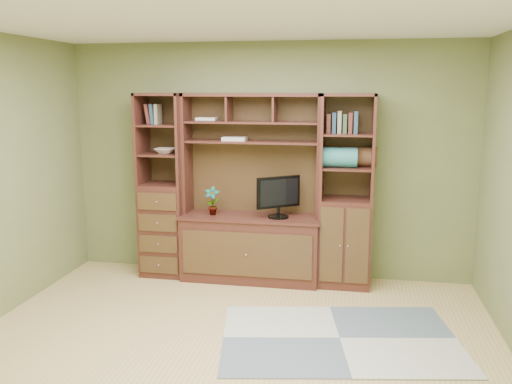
% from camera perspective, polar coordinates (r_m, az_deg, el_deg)
% --- Properties ---
extents(room, '(4.60, 4.10, 2.64)m').
position_cam_1_polar(room, '(4.11, -3.11, -0.37)').
color(room, tan).
rests_on(room, ground).
extents(center_hutch, '(1.54, 0.53, 2.05)m').
position_cam_1_polar(center_hutch, '(5.86, -0.59, 0.30)').
color(center_hutch, '#441F18').
rests_on(center_hutch, ground).
extents(left_tower, '(0.50, 0.45, 2.05)m').
position_cam_1_polar(left_tower, '(6.17, -9.68, 0.67)').
color(left_tower, '#441F18').
rests_on(left_tower, ground).
extents(right_tower, '(0.55, 0.45, 2.05)m').
position_cam_1_polar(right_tower, '(5.80, 9.48, 0.04)').
color(right_tower, '#441F18').
rests_on(right_tower, ground).
extents(rug, '(2.18, 1.64, 0.01)m').
position_cam_1_polar(rug, '(4.83, 8.79, -14.98)').
color(rug, '#939898').
rests_on(rug, ground).
extents(monitor, '(0.54, 0.48, 0.62)m').
position_cam_1_polar(monitor, '(5.78, 2.38, 0.27)').
color(monitor, black).
rests_on(monitor, center_hutch).
extents(orchid, '(0.17, 0.11, 0.31)m').
position_cam_1_polar(orchid, '(5.95, -4.64, -0.93)').
color(orchid, '#9A4734').
rests_on(orchid, center_hutch).
extents(magazines, '(0.25, 0.19, 0.04)m').
position_cam_1_polar(magazines, '(5.91, -2.26, 5.63)').
color(magazines, beige).
rests_on(magazines, center_hutch).
extents(bowl, '(0.23, 0.23, 0.06)m').
position_cam_1_polar(bowl, '(6.10, -9.53, 4.31)').
color(bowl, silver).
rests_on(bowl, left_tower).
extents(blanket_teal, '(0.36, 0.21, 0.21)m').
position_cam_1_polar(blanket_teal, '(5.69, 8.83, 3.61)').
color(blanket_teal, '#2D7777').
rests_on(blanket_teal, right_tower).
extents(blanket_red, '(0.36, 0.20, 0.20)m').
position_cam_1_polar(blanket_red, '(5.82, 10.82, 3.68)').
color(blanket_red, brown).
rests_on(blanket_red, right_tower).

